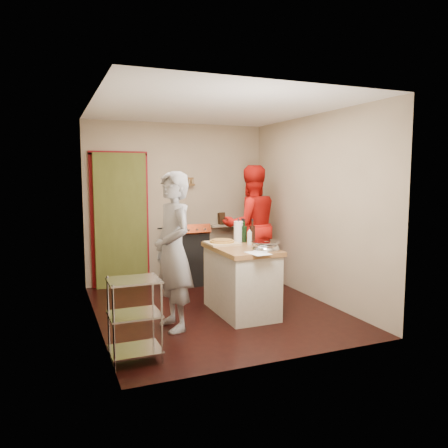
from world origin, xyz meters
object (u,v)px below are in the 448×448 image
Objects in this scene: stove at (187,257)px; person_stripe at (173,251)px; island at (241,278)px; person_red at (251,226)px; wire_shelving at (135,315)px.

person_stripe is (-0.75, -1.92, 0.45)m from stove.
island is 1.08m from person_stripe.
stove is 0.53× the size of person_red.
person_red is (0.95, -0.41, 0.51)m from stove.
person_stripe is (0.58, 0.70, 0.46)m from wire_shelving.
person_red is (1.70, 1.51, 0.05)m from person_stripe.
person_red is at bearing 44.16° from wire_shelving.
person_stripe is at bearing 50.52° from wire_shelving.
person_stripe reaches higher than island.
island is 0.65× the size of person_red.
person_stripe is (-0.95, -0.23, 0.44)m from island.
stove is 0.81× the size of island.
stove is 1.15m from person_red.
island is at bearing 62.47° from person_red.
wire_shelving is 1.02m from person_stripe.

